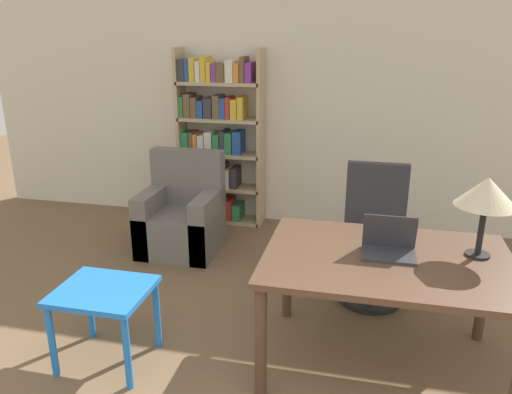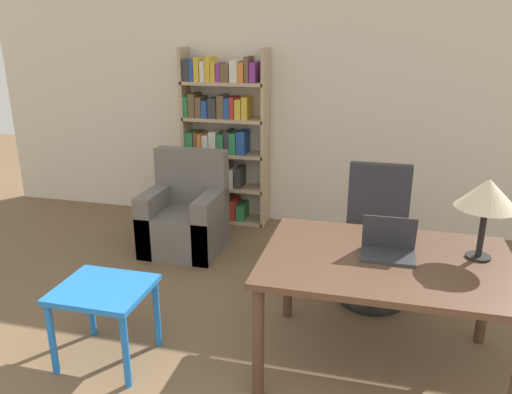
{
  "view_description": "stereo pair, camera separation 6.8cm",
  "coord_description": "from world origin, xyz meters",
  "px_view_note": "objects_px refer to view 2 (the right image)",
  "views": [
    {
      "loc": [
        0.4,
        -0.77,
        2.05
      ],
      "look_at": [
        -0.3,
        2.26,
        1.02
      ],
      "focal_mm": 35.0,
      "sensor_mm": 36.0,
      "label": 1
    },
    {
      "loc": [
        0.47,
        -0.75,
        2.05
      ],
      "look_at": [
        -0.3,
        2.26,
        1.02
      ],
      "focal_mm": 35.0,
      "sensor_mm": 36.0,
      "label": 2
    }
  ],
  "objects_px": {
    "desk": "(386,272)",
    "armchair": "(185,218)",
    "bookshelf": "(221,141)",
    "table_lamp": "(488,195)",
    "side_table_blue": "(104,299)",
    "office_chair": "(375,240)",
    "laptop": "(388,247)"
  },
  "relations": [
    {
      "from": "office_chair",
      "to": "bookshelf",
      "type": "height_order",
      "value": "bookshelf"
    },
    {
      "from": "office_chair",
      "to": "side_table_blue",
      "type": "xyz_separation_m",
      "value": [
        -1.65,
        -1.28,
        -0.05
      ]
    },
    {
      "from": "side_table_blue",
      "to": "armchair",
      "type": "relative_size",
      "value": 0.6
    },
    {
      "from": "office_chair",
      "to": "bookshelf",
      "type": "bearing_deg",
      "value": 141.86
    },
    {
      "from": "desk",
      "to": "bookshelf",
      "type": "height_order",
      "value": "bookshelf"
    },
    {
      "from": "laptop",
      "to": "bookshelf",
      "type": "xyz_separation_m",
      "value": [
        -1.79,
        2.23,
        0.09
      ]
    },
    {
      "from": "desk",
      "to": "side_table_blue",
      "type": "height_order",
      "value": "desk"
    },
    {
      "from": "side_table_blue",
      "to": "office_chair",
      "type": "bearing_deg",
      "value": 37.78
    },
    {
      "from": "desk",
      "to": "side_table_blue",
      "type": "relative_size",
      "value": 2.58
    },
    {
      "from": "desk",
      "to": "table_lamp",
      "type": "height_order",
      "value": "table_lamp"
    },
    {
      "from": "side_table_blue",
      "to": "bookshelf",
      "type": "distance_m",
      "value": 2.67
    },
    {
      "from": "desk",
      "to": "laptop",
      "type": "distance_m",
      "value": 0.15
    },
    {
      "from": "desk",
      "to": "office_chair",
      "type": "distance_m",
      "value": 0.95
    },
    {
      "from": "table_lamp",
      "to": "side_table_blue",
      "type": "distance_m",
      "value": 2.41
    },
    {
      "from": "bookshelf",
      "to": "desk",
      "type": "bearing_deg",
      "value": -51.88
    },
    {
      "from": "desk",
      "to": "armchair",
      "type": "bearing_deg",
      "value": 142.85
    },
    {
      "from": "desk",
      "to": "bookshelf",
      "type": "distance_m",
      "value": 2.9
    },
    {
      "from": "table_lamp",
      "to": "armchair",
      "type": "distance_m",
      "value": 2.86
    },
    {
      "from": "bookshelf",
      "to": "office_chair",
      "type": "bearing_deg",
      "value": -38.14
    },
    {
      "from": "laptop",
      "to": "table_lamp",
      "type": "relative_size",
      "value": 0.65
    },
    {
      "from": "laptop",
      "to": "office_chair",
      "type": "height_order",
      "value": "office_chair"
    },
    {
      "from": "office_chair",
      "to": "armchair",
      "type": "height_order",
      "value": "office_chair"
    },
    {
      "from": "table_lamp",
      "to": "armchair",
      "type": "height_order",
      "value": "table_lamp"
    },
    {
      "from": "office_chair",
      "to": "armchair",
      "type": "relative_size",
      "value": 1.12
    },
    {
      "from": "side_table_blue",
      "to": "armchair",
      "type": "height_order",
      "value": "armchair"
    },
    {
      "from": "table_lamp",
      "to": "bookshelf",
      "type": "xyz_separation_m",
      "value": [
        -2.31,
        2.13,
        -0.25
      ]
    },
    {
      "from": "desk",
      "to": "armchair",
      "type": "relative_size",
      "value": 1.54
    },
    {
      "from": "desk",
      "to": "table_lamp",
      "type": "xyz_separation_m",
      "value": [
        0.53,
        0.14,
        0.49
      ]
    },
    {
      "from": "laptop",
      "to": "office_chair",
      "type": "distance_m",
      "value": 0.95
    },
    {
      "from": "laptop",
      "to": "armchair",
      "type": "distance_m",
      "value": 2.39
    },
    {
      "from": "desk",
      "to": "office_chair",
      "type": "relative_size",
      "value": 1.37
    },
    {
      "from": "table_lamp",
      "to": "armchair",
      "type": "xyz_separation_m",
      "value": [
        -2.41,
        1.28,
        -0.85
      ]
    }
  ]
}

